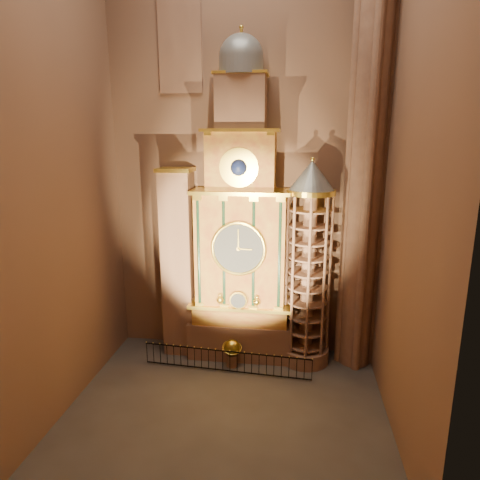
# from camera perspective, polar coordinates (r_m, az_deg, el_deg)

# --- Properties ---
(floor) EXTENTS (14.00, 14.00, 0.00)m
(floor) POSITION_cam_1_polar(r_m,az_deg,el_deg) (20.44, -1.81, -21.51)
(floor) COLOR #383330
(floor) RESTS_ON ground
(wall_back) EXTENTS (22.00, 0.00, 22.00)m
(wall_back) POSITION_cam_1_polar(r_m,az_deg,el_deg) (22.64, 0.50, 11.73)
(wall_back) COLOR #855E48
(wall_back) RESTS_ON floor
(wall_left) EXTENTS (0.00, 22.00, 22.00)m
(wall_left) POSITION_cam_1_polar(r_m,az_deg,el_deg) (19.17, -23.56, 10.25)
(wall_left) COLOR #855E48
(wall_left) RESTS_ON floor
(wall_right) EXTENTS (0.00, 22.00, 22.00)m
(wall_right) POSITION_cam_1_polar(r_m,az_deg,el_deg) (17.00, 22.25, 10.07)
(wall_right) COLOR #855E48
(wall_right) RESTS_ON floor
(astronomical_clock) EXTENTS (5.60, 2.41, 16.70)m
(astronomical_clock) POSITION_cam_1_polar(r_m,az_deg,el_deg) (22.20, 0.14, 0.42)
(astronomical_clock) COLOR #8C634C
(astronomical_clock) RESTS_ON floor
(portrait_tower) EXTENTS (1.80, 1.60, 10.20)m
(portrait_tower) POSITION_cam_1_polar(r_m,az_deg,el_deg) (23.28, -8.19, -2.99)
(portrait_tower) COLOR #8C634C
(portrait_tower) RESTS_ON floor
(stair_turret) EXTENTS (2.50, 2.50, 10.80)m
(stair_turret) POSITION_cam_1_polar(r_m,az_deg,el_deg) (22.15, 9.08, -3.57)
(stair_turret) COLOR #8C634C
(stair_turret) RESTS_ON floor
(gothic_pier) EXTENTS (2.04, 2.04, 22.00)m
(gothic_pier) POSITION_cam_1_polar(r_m,az_deg,el_deg) (21.72, 16.65, 11.09)
(gothic_pier) COLOR #8C634C
(gothic_pier) RESTS_ON floor
(stained_glass_window) EXTENTS (2.20, 0.14, 5.20)m
(stained_glass_window) POSITION_cam_1_polar(r_m,az_deg,el_deg) (23.63, -8.03, 25.11)
(stained_glass_window) COLOR navy
(stained_glass_window) RESTS_ON wall_back
(celestial_globe) EXTENTS (1.29, 1.25, 1.49)m
(celestial_globe) POSITION_cam_1_polar(r_m,az_deg,el_deg) (23.04, -1.07, -14.51)
(celestial_globe) COLOR #8C634C
(celestial_globe) RESTS_ON floor
(iron_railing) EXTENTS (8.62, 0.67, 1.15)m
(iron_railing) POSITION_cam_1_polar(r_m,az_deg,el_deg) (22.62, -1.84, -15.85)
(iron_railing) COLOR black
(iron_railing) RESTS_ON floor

